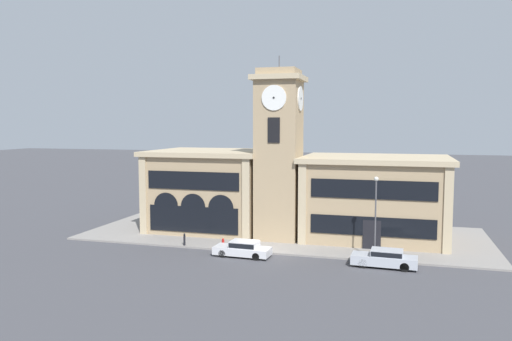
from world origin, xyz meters
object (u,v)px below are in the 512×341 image
street_lamp (376,206)px  bollard (184,240)px  parked_car_near (243,248)px  parked_car_mid (385,258)px  fire_hydrant (223,244)px

street_lamp → bollard: (-16.07, -0.28, -3.64)m
parked_car_near → bollard: bearing=-12.5°
parked_car_near → bollard: size_ratio=4.38×
parked_car_mid → fire_hydrant: (-13.31, 1.47, -0.14)m
parked_car_near → street_lamp: bearing=-167.3°
parked_car_mid → street_lamp: 4.13m
parked_car_mid → street_lamp: street_lamp is taller
parked_car_mid → fire_hydrant: parked_car_mid is taller
parked_car_near → street_lamp: size_ratio=0.72×
street_lamp → bollard: street_lamp is taller
parked_car_mid → bollard: parked_car_mid is taller
parked_car_near → street_lamp: 11.03m
parked_car_near → parked_car_mid: 11.08m
parked_car_near → fire_hydrant: (-2.23, 1.47, -0.10)m
parked_car_mid → bollard: (-16.90, 1.56, -0.04)m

